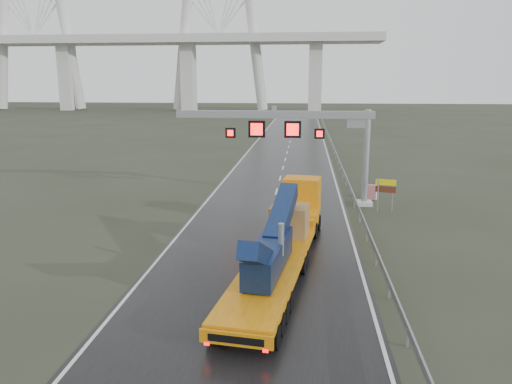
# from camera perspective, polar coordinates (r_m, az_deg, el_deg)

# --- Properties ---
(ground) EXTENTS (400.00, 400.00, 0.00)m
(ground) POSITION_cam_1_polar(r_m,az_deg,el_deg) (21.71, -1.13, -12.57)
(ground) COLOR #2E3022
(ground) RESTS_ON ground
(road) EXTENTS (11.00, 200.00, 0.02)m
(road) POSITION_cam_1_polar(r_m,az_deg,el_deg) (60.27, 3.36, 3.73)
(road) COLOR black
(road) RESTS_ON ground
(guardrail) EXTENTS (0.20, 140.00, 1.40)m
(guardrail) POSITION_cam_1_polar(r_m,az_deg,el_deg) (50.38, 9.85, 2.62)
(guardrail) COLOR gray
(guardrail) RESTS_ON ground
(sign_gantry) EXTENTS (14.90, 1.20, 7.42)m
(sign_gantry) POSITION_cam_1_polar(r_m,az_deg,el_deg) (37.68, 5.29, 7.00)
(sign_gantry) COLOR beige
(sign_gantry) RESTS_ON ground
(heavy_haul_truck) EXTENTS (4.55, 17.09, 3.98)m
(heavy_haul_truck) POSITION_cam_1_polar(r_m,az_deg,el_deg) (26.08, 3.43, -4.59)
(heavy_haul_truck) COLOR orange
(heavy_haul_truck) RESTS_ON ground
(exit_sign_pair) EXTENTS (1.40, 0.43, 2.45)m
(exit_sign_pair) POSITION_cam_1_polar(r_m,az_deg,el_deg) (36.70, 14.59, 0.34)
(exit_sign_pair) COLOR #919599
(exit_sign_pair) RESTS_ON ground
(striped_barrier) EXTENTS (0.78, 0.60, 1.17)m
(striped_barrier) POSITION_cam_1_polar(r_m,az_deg,el_deg) (40.81, 13.16, -0.01)
(striped_barrier) COLOR red
(striped_barrier) RESTS_ON ground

